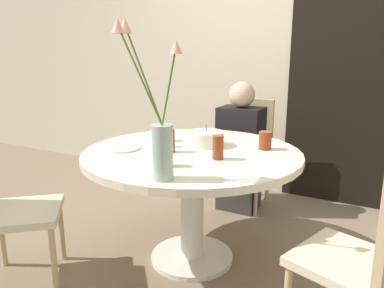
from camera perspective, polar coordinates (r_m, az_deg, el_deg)
ground_plane at (r=2.46m, az=0.00°, el=-17.03°), size 16.00×16.00×0.00m
wall_back at (r=3.44m, az=11.83°, el=14.23°), size 8.00×0.05×2.60m
doorway_panel at (r=3.28m, az=22.25°, el=8.72°), size 0.90×0.01×2.05m
dining_table at (r=2.22m, az=0.00°, el=-4.27°), size 1.27×1.27×0.70m
chair_far_back at (r=3.17m, az=8.30°, el=-0.40°), size 0.42×0.42×0.88m
chair_left_flank at (r=2.28m, az=-26.66°, el=-7.53°), size 0.56×0.56×0.88m
chair_right_flank at (r=1.71m, az=25.35°, el=-14.45°), size 0.51×0.51×0.88m
birthday_cake at (r=2.29m, az=2.16°, el=0.85°), size 0.22×0.22×0.13m
flower_vase at (r=1.64m, az=-5.33°, el=2.35°), size 0.31×0.18×0.70m
side_plate at (r=2.26m, az=-10.59°, el=-0.61°), size 0.22×0.22×0.01m
drink_glass_0 at (r=1.88m, az=-4.30°, el=-1.64°), size 0.07×0.07×0.12m
drink_glass_1 at (r=2.00m, az=3.99°, el=-0.50°), size 0.06×0.06×0.13m
drink_glass_2 at (r=2.14m, az=-3.46°, el=0.48°), size 0.06×0.06×0.13m
drink_glass_3 at (r=2.42m, az=-4.26°, el=1.66°), size 0.07×0.07×0.10m
drink_glass_4 at (r=2.27m, az=-4.99°, el=1.06°), size 0.06×0.06×0.12m
drink_glass_5 at (r=2.24m, az=11.09°, el=0.53°), size 0.08×0.08×0.11m
person_woman at (r=3.02m, az=7.35°, el=-1.09°), size 0.34×0.24×1.04m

